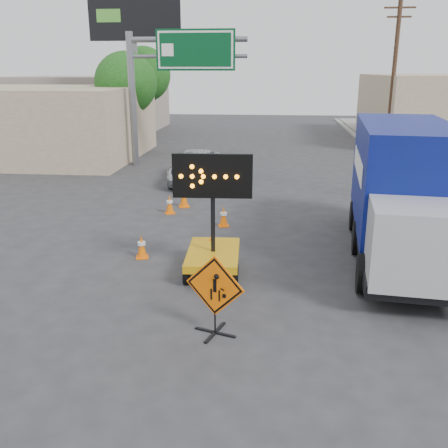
% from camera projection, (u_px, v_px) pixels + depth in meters
% --- Properties ---
extents(ground, '(100.00, 100.00, 0.00)m').
position_uv_depth(ground, '(216.00, 345.00, 9.39)').
color(ground, '#2D2D30').
rests_on(ground, ground).
extents(curb_right, '(0.40, 60.00, 0.12)m').
position_uv_depth(curb_right, '(409.00, 181.00, 22.93)').
color(curb_right, gray).
rests_on(curb_right, ground).
extents(storefront_left_near, '(14.00, 10.00, 4.00)m').
position_uv_depth(storefront_left_near, '(18.00, 122.00, 29.16)').
color(storefront_left_near, '#C1AA8C').
rests_on(storefront_left_near, ground).
extents(storefront_left_far, '(12.00, 10.00, 4.40)m').
position_uv_depth(storefront_left_far, '(88.00, 103.00, 42.50)').
color(storefront_left_far, gray).
rests_on(storefront_left_far, ground).
extents(building_right_far, '(10.00, 14.00, 4.60)m').
position_uv_depth(building_right_far, '(443.00, 108.00, 35.95)').
color(building_right_far, '#C1AA8C').
rests_on(building_right_far, ground).
extents(highway_gantry, '(6.18, 0.38, 6.90)m').
position_uv_depth(highway_gantry, '(170.00, 67.00, 25.38)').
color(highway_gantry, slate).
rests_on(highway_gantry, ground).
extents(billboard, '(6.10, 0.54, 9.85)m').
position_uv_depth(billboard, '(135.00, 31.00, 32.60)').
color(billboard, slate).
rests_on(billboard, ground).
extents(utility_pole_far, '(1.80, 0.26, 9.00)m').
position_uv_depth(utility_pole_far, '(394.00, 74.00, 30.03)').
color(utility_pole_far, '#452D1D').
rests_on(utility_pole_far, ground).
extents(tree_left_near, '(3.71, 3.71, 6.03)m').
position_uv_depth(tree_left_near, '(126.00, 83.00, 29.83)').
color(tree_left_near, '#452D1D').
rests_on(tree_left_near, ground).
extents(tree_left_far, '(4.10, 4.10, 6.66)m').
position_uv_depth(tree_left_far, '(143.00, 75.00, 37.40)').
color(tree_left_far, '#452D1D').
rests_on(tree_left_far, ground).
extents(construction_sign, '(1.17, 0.84, 1.63)m').
position_uv_depth(construction_sign, '(215.00, 293.00, 9.55)').
color(construction_sign, black).
rests_on(construction_sign, ground).
extents(arrow_board, '(1.93, 2.20, 3.06)m').
position_uv_depth(arrow_board, '(213.00, 247.00, 12.56)').
color(arrow_board, '#C38B0A').
rests_on(arrow_board, ground).
extents(pickup_truck, '(2.75, 5.21, 1.40)m').
position_uv_depth(pickup_truck, '(196.00, 167.00, 22.84)').
color(pickup_truck, silver).
rests_on(pickup_truck, ground).
extents(box_truck, '(3.02, 7.78, 3.60)m').
position_uv_depth(box_truck, '(402.00, 199.00, 13.36)').
color(box_truck, black).
rests_on(box_truck, ground).
extents(cone_a, '(0.47, 0.47, 0.71)m').
position_uv_depth(cone_a, '(210.00, 249.00, 13.42)').
color(cone_a, '#FF6805').
rests_on(cone_a, ground).
extents(cone_b, '(0.42, 0.42, 0.66)m').
position_uv_depth(cone_b, '(142.00, 246.00, 13.66)').
color(cone_b, '#FF6805').
rests_on(cone_b, ground).
extents(cone_c, '(0.41, 0.41, 0.67)m').
position_uv_depth(cone_c, '(224.00, 216.00, 16.43)').
color(cone_c, '#FF6805').
rests_on(cone_c, ground).
extents(cone_d, '(0.45, 0.45, 0.67)m').
position_uv_depth(cone_d, '(170.00, 204.00, 17.89)').
color(cone_d, '#FF6805').
rests_on(cone_d, ground).
extents(cone_e, '(0.48, 0.48, 0.77)m').
position_uv_depth(cone_e, '(184.00, 197.00, 18.74)').
color(cone_e, '#FF6805').
rests_on(cone_e, ground).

